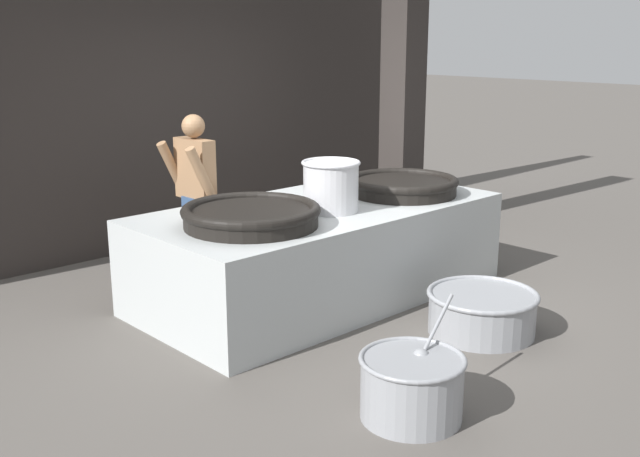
% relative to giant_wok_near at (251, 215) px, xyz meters
% --- Properties ---
extents(ground_plane, '(60.00, 60.00, 0.00)m').
position_rel_giant_wok_near_xyz_m(ground_plane, '(0.88, 0.15, -0.91)').
color(ground_plane, '#56514C').
extents(back_wall, '(8.23, 0.24, 3.90)m').
position_rel_giant_wok_near_xyz_m(back_wall, '(0.88, 2.65, 1.04)').
color(back_wall, '#2D2826').
rests_on(back_wall, ground_plane).
extents(support_pillar, '(0.37, 0.37, 3.90)m').
position_rel_giant_wok_near_xyz_m(support_pillar, '(3.18, 1.19, 1.04)').
color(support_pillar, '#2D2826').
rests_on(support_pillar, ground_plane).
extents(hearth_platform, '(3.21, 1.59, 0.82)m').
position_rel_giant_wok_near_xyz_m(hearth_platform, '(0.88, 0.15, -0.50)').
color(hearth_platform, '#B2B7B7').
rests_on(hearth_platform, ground_plane).
extents(giant_wok_near, '(1.09, 1.09, 0.17)m').
position_rel_giant_wok_near_xyz_m(giant_wok_near, '(0.00, 0.00, 0.00)').
color(giant_wok_near, black).
rests_on(giant_wok_near, hearth_platform).
extents(giant_wok_far, '(1.03, 1.03, 0.17)m').
position_rel_giant_wok_near_xyz_m(giant_wok_far, '(1.77, -0.03, -0.00)').
color(giant_wok_far, black).
rests_on(giant_wok_far, hearth_platform).
extents(stock_pot, '(0.49, 0.49, 0.43)m').
position_rel_giant_wok_near_xyz_m(stock_pot, '(0.81, -0.06, 0.13)').
color(stock_pot, silver).
rests_on(stock_pot, hearth_platform).
extents(cook, '(0.36, 0.56, 1.55)m').
position_rel_giant_wok_near_xyz_m(cook, '(0.39, 1.34, -0.07)').
color(cook, '#9E7551').
rests_on(cook, ground_plane).
extents(prep_bowl_vegetables, '(0.84, 0.65, 0.65)m').
position_rel_giant_wok_near_xyz_m(prep_bowl_vegetables, '(-0.25, -1.84, -0.69)').
color(prep_bowl_vegetables, gray).
rests_on(prep_bowl_vegetables, ground_plane).
extents(prep_bowl_meat, '(0.87, 0.87, 0.34)m').
position_rel_giant_wok_near_xyz_m(prep_bowl_meat, '(1.19, -1.36, -0.72)').
color(prep_bowl_meat, gray).
rests_on(prep_bowl_meat, ground_plane).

